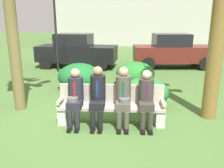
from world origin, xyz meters
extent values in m
plane|color=#456730|center=(0.00, 0.00, 0.00)|extent=(80.00, 80.00, 0.00)
cube|color=#B7AD9E|center=(0.34, -0.23, 0.42)|extent=(2.42, 0.44, 0.07)
cube|color=#B7AD9E|center=(0.34, -0.04, 0.68)|extent=(2.42, 0.06, 0.45)
cube|color=#B7AD9E|center=(-0.83, -0.23, 0.55)|extent=(0.08, 0.44, 0.06)
cube|color=#B7AD9E|center=(1.50, -0.23, 0.55)|extent=(0.08, 0.44, 0.06)
cube|color=silver|center=(-0.77, -0.23, 0.19)|extent=(0.20, 0.37, 0.38)
cube|color=silver|center=(1.44, -0.23, 0.19)|extent=(0.20, 0.37, 0.38)
cube|color=#23232D|center=(-0.46, -0.40, 0.53)|extent=(0.32, 0.38, 0.16)
cylinder|color=#23232D|center=(-0.54, -0.59, 0.23)|extent=(0.11, 0.11, 0.45)
cylinder|color=#23232D|center=(-0.38, -0.59, 0.23)|extent=(0.11, 0.11, 0.45)
cube|color=black|center=(-0.54, -0.65, 0.04)|extent=(0.09, 0.22, 0.07)
cube|color=black|center=(-0.38, -0.65, 0.04)|extent=(0.09, 0.22, 0.07)
cylinder|color=#23232D|center=(-0.46, -0.21, 0.84)|extent=(0.34, 0.34, 0.52)
cube|color=maroon|center=(-0.46, -0.38, 0.86)|extent=(0.05, 0.01, 0.33)
sphere|color=tan|center=(-0.46, -0.21, 1.19)|extent=(0.21, 0.21, 0.21)
cylinder|color=#5C5C5C|center=(-0.49, -0.42, 0.66)|extent=(0.24, 0.24, 0.09)
cube|color=black|center=(0.04, -0.40, 0.53)|extent=(0.32, 0.38, 0.16)
cylinder|color=black|center=(-0.04, -0.59, 0.23)|extent=(0.11, 0.11, 0.45)
cylinder|color=black|center=(0.12, -0.59, 0.23)|extent=(0.11, 0.11, 0.45)
cube|color=black|center=(-0.04, -0.65, 0.04)|extent=(0.09, 0.22, 0.07)
cube|color=black|center=(0.12, -0.65, 0.04)|extent=(0.09, 0.22, 0.07)
cylinder|color=black|center=(0.04, -0.21, 0.86)|extent=(0.34, 0.34, 0.57)
cube|color=navy|center=(0.04, -0.38, 0.88)|extent=(0.05, 0.01, 0.36)
sphere|color=#9E7556|center=(0.04, -0.21, 1.24)|extent=(0.21, 0.21, 0.21)
cube|color=#4C473D|center=(0.61, -0.40, 0.53)|extent=(0.32, 0.38, 0.16)
cylinder|color=#4C473D|center=(0.53, -0.59, 0.23)|extent=(0.11, 0.11, 0.45)
cylinder|color=#4C473D|center=(0.69, -0.59, 0.23)|extent=(0.11, 0.11, 0.45)
cube|color=black|center=(0.53, -0.65, 0.04)|extent=(0.09, 0.22, 0.07)
cube|color=black|center=(0.69, -0.65, 0.04)|extent=(0.09, 0.22, 0.07)
cylinder|color=#4C473D|center=(0.61, -0.21, 0.86)|extent=(0.34, 0.34, 0.56)
cube|color=#144C3D|center=(0.61, -0.38, 0.88)|extent=(0.05, 0.01, 0.36)
sphere|color=tan|center=(0.61, -0.21, 1.24)|extent=(0.21, 0.21, 0.21)
cylinder|color=#595959|center=(0.64, -0.42, 0.66)|extent=(0.24, 0.24, 0.09)
cube|color=#38332D|center=(1.12, -0.40, 0.53)|extent=(0.32, 0.38, 0.16)
cylinder|color=#38332D|center=(1.04, -0.59, 0.23)|extent=(0.11, 0.11, 0.45)
cylinder|color=#38332D|center=(1.20, -0.59, 0.23)|extent=(0.11, 0.11, 0.45)
cube|color=black|center=(1.04, -0.65, 0.04)|extent=(0.09, 0.22, 0.07)
cube|color=black|center=(1.20, -0.65, 0.04)|extent=(0.09, 0.22, 0.07)
cylinder|color=#38332D|center=(1.12, -0.21, 0.83)|extent=(0.34, 0.34, 0.50)
cube|color=#4C1951|center=(1.12, -0.38, 0.85)|extent=(0.05, 0.01, 0.32)
sphere|color=tan|center=(1.12, -0.21, 1.18)|extent=(0.21, 0.21, 0.21)
cylinder|color=brown|center=(2.72, 0.30, 2.13)|extent=(0.35, 0.35, 4.26)
cylinder|color=brown|center=(-2.18, 0.59, 2.06)|extent=(0.29, 0.29, 4.11)
ellipsoid|color=#1C642A|center=(-0.91, 2.49, 0.46)|extent=(1.46, 1.34, 0.91)
ellipsoid|color=#267428|center=(1.02, 3.11, 0.44)|extent=(1.40, 1.28, 0.87)
ellipsoid|color=#296E31|center=(1.21, 0.98, 0.40)|extent=(1.29, 1.18, 0.80)
cube|color=black|center=(-1.76, 6.45, 0.70)|extent=(4.04, 1.94, 0.76)
cube|color=black|center=(-1.90, 6.47, 1.38)|extent=(1.83, 1.52, 0.60)
cylinder|color=black|center=(-0.32, 7.09, 0.32)|extent=(0.65, 0.20, 0.64)
cylinder|color=black|center=(-0.48, 5.54, 0.32)|extent=(0.65, 0.20, 0.64)
cylinder|color=black|center=(-3.04, 7.37, 0.32)|extent=(0.65, 0.20, 0.64)
cylinder|color=black|center=(-3.19, 5.81, 0.32)|extent=(0.65, 0.20, 0.64)
cube|color=#591E19|center=(3.05, 6.60, 0.70)|extent=(4.00, 1.82, 0.76)
cube|color=black|center=(2.91, 6.59, 1.38)|extent=(1.79, 1.47, 0.60)
cylinder|color=black|center=(4.36, 7.47, 0.32)|extent=(0.65, 0.18, 0.64)
cylinder|color=black|center=(4.47, 5.91, 0.32)|extent=(0.65, 0.18, 0.64)
cylinder|color=black|center=(1.64, 7.28, 0.32)|extent=(0.65, 0.18, 0.64)
cylinder|color=black|center=(1.75, 5.73, 0.32)|extent=(0.65, 0.18, 0.64)
cylinder|color=black|center=(-2.46, 5.35, 1.82)|extent=(0.10, 0.10, 3.63)
camera|label=1|loc=(0.63, -5.24, 2.34)|focal=37.67mm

